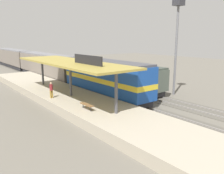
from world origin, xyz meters
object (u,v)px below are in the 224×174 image
(locomotive, at_px, (105,78))
(passenger_carriage_rear, at_px, (13,58))
(light_mast, at_px, (177,28))
(platform_bench, at_px, (87,105))
(freight_car, at_px, (128,77))
(passenger_carriage_front, at_px, (46,65))
(person_waiting, at_px, (51,89))

(locomotive, relative_size, passenger_carriage_rear, 0.72)
(passenger_carriage_rear, distance_m, light_mast, 44.35)
(platform_bench, bearing_deg, locomotive, 42.21)
(freight_car, xyz_separation_m, light_mast, (3.20, -5.39, 6.43))
(platform_bench, height_order, freight_car, freight_car)
(platform_bench, distance_m, passenger_carriage_front, 24.22)
(light_mast, relative_size, person_waiting, 6.84)
(passenger_carriage_rear, bearing_deg, platform_bench, -97.72)
(locomotive, bearing_deg, freight_car, 11.72)
(freight_car, relative_size, person_waiting, 7.02)
(light_mast, distance_m, person_waiting, 16.70)
(locomotive, xyz_separation_m, person_waiting, (-6.78, 0.43, -0.56))
(passenger_carriage_front, bearing_deg, platform_bench, -104.36)
(locomotive, bearing_deg, light_mast, -29.60)
(locomotive, distance_m, light_mast, 10.79)
(platform_bench, xyz_separation_m, locomotive, (6.00, 5.44, 1.07))
(locomotive, xyz_separation_m, freight_car, (4.60, 0.95, -0.44))
(light_mast, bearing_deg, person_waiting, 161.57)
(locomotive, height_order, freight_car, locomotive)
(locomotive, bearing_deg, passenger_carriage_front, 90.00)
(light_mast, bearing_deg, platform_bench, -175.80)
(light_mast, height_order, person_waiting, light_mast)
(passenger_carriage_rear, distance_m, freight_car, 38.13)
(platform_bench, height_order, passenger_carriage_rear, passenger_carriage_rear)
(passenger_carriage_front, relative_size, passenger_carriage_rear, 1.00)
(platform_bench, xyz_separation_m, freight_car, (10.60, 6.40, 0.63))
(platform_bench, relative_size, person_waiting, 0.99)
(person_waiting, bearing_deg, freight_car, 2.65)
(person_waiting, bearing_deg, platform_bench, -82.46)
(passenger_carriage_rear, xyz_separation_m, light_mast, (7.80, -43.23, 6.08))
(platform_bench, bearing_deg, freight_car, 31.11)
(locomotive, bearing_deg, passenger_carriage_rear, 90.00)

